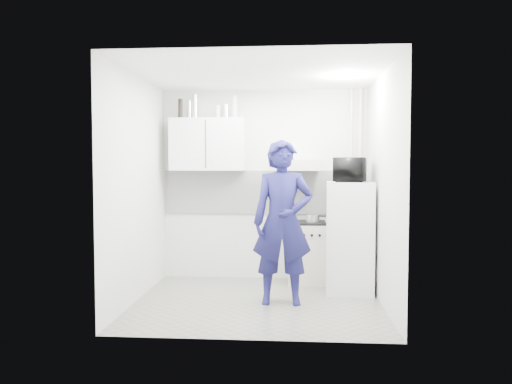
{
  "coord_description": "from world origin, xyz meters",
  "views": [
    {
      "loc": [
        0.4,
        -5.63,
        1.56
      ],
      "look_at": [
        -0.04,
        0.3,
        1.25
      ],
      "focal_mm": 35.0,
      "sensor_mm": 36.0,
      "label": 1
    }
  ],
  "objects": [
    {
      "name": "bottle_e",
      "position": [
        -0.38,
        1.07,
        2.35
      ],
      "size": [
        0.08,
        0.08,
        0.3
      ],
      "primitive_type": "cylinder",
      "color": "#B2B7BC",
      "rests_on": "upper_cabinet"
    },
    {
      "name": "saucepan",
      "position": [
        0.66,
        0.95,
        0.87
      ],
      "size": [
        0.17,
        0.17,
        0.1
      ],
      "primitive_type": "cylinder",
      "color": "silver",
      "rests_on": "stove_top"
    },
    {
      "name": "canister_a",
      "position": [
        -0.61,
        1.07,
        2.29
      ],
      "size": [
        0.07,
        0.07,
        0.18
      ],
      "primitive_type": "cylinder",
      "color": "#B2B7BC",
      "rests_on": "upper_cabinet"
    },
    {
      "name": "wall_right",
      "position": [
        1.4,
        0.0,
        1.3
      ],
      "size": [
        0.0,
        2.6,
        2.6
      ],
      "primitive_type": "plane",
      "rotation": [
        1.57,
        0.0,
        -1.57
      ],
      "color": "beige",
      "rests_on": "floor"
    },
    {
      "name": "floor",
      "position": [
        0.0,
        0.0,
        0.0
      ],
      "size": [
        2.8,
        2.8,
        0.0
      ],
      "primitive_type": "plane",
      "color": "#605E53",
      "rests_on": "ground"
    },
    {
      "name": "upper_cabinet",
      "position": [
        -0.75,
        1.07,
        1.85
      ],
      "size": [
        1.0,
        0.35,
        0.7
      ],
      "primitive_type": "cube",
      "color": "white",
      "rests_on": "wall_back"
    },
    {
      "name": "bottle_c",
      "position": [
        -0.92,
        1.07,
        2.36
      ],
      "size": [
        0.08,
        0.08,
        0.33
      ],
      "primitive_type": "cylinder",
      "color": "silver",
      "rests_on": "upper_cabinet"
    },
    {
      "name": "fridge",
      "position": [
        1.1,
        0.56,
        0.68
      ],
      "size": [
        0.6,
        0.6,
        1.37
      ],
      "primitive_type": "cube",
      "rotation": [
        0.0,
        0.0,
        -0.06
      ],
      "color": "white",
      "rests_on": "floor"
    },
    {
      "name": "backsplash",
      "position": [
        0.0,
        1.24,
        1.2
      ],
      "size": [
        2.74,
        0.03,
        0.6
      ],
      "primitive_type": "cube",
      "color": "white",
      "rests_on": "wall_back"
    },
    {
      "name": "wall_left",
      "position": [
        -1.4,
        0.0,
        1.3
      ],
      "size": [
        0.0,
        2.6,
        2.6
      ],
      "primitive_type": "plane",
      "rotation": [
        1.57,
        0.0,
        1.57
      ],
      "color": "beige",
      "rests_on": "floor"
    },
    {
      "name": "bottle_b",
      "position": [
        -1.0,
        1.07,
        2.32
      ],
      "size": [
        0.06,
        0.06,
        0.24
      ],
      "primitive_type": "cylinder",
      "color": "silver",
      "rests_on": "upper_cabinet"
    },
    {
      "name": "stove_top",
      "position": [
        0.59,
        1.0,
        0.81
      ],
      "size": [
        0.48,
        0.48,
        0.03
      ],
      "primitive_type": "cube",
      "color": "black",
      "rests_on": "stove"
    },
    {
      "name": "range_hood",
      "position": [
        0.45,
        1.0,
        1.57
      ],
      "size": [
        0.6,
        0.5,
        0.14
      ],
      "primitive_type": "cube",
      "color": "beige",
      "rests_on": "wall_back"
    },
    {
      "name": "person",
      "position": [
        0.29,
        -0.02,
        0.93
      ],
      "size": [
        0.69,
        0.47,
        1.86
      ],
      "primitive_type": "imported",
      "rotation": [
        0.0,
        0.0,
        0.04
      ],
      "color": "#171649",
      "rests_on": "floor"
    },
    {
      "name": "canister_b",
      "position": [
        -0.51,
        1.07,
        2.29
      ],
      "size": [
        0.1,
        0.1,
        0.18
      ],
      "primitive_type": "cylinder",
      "color": "silver",
      "rests_on": "upper_cabinet"
    },
    {
      "name": "pipe_b",
      "position": [
        1.18,
        1.17,
        1.3
      ],
      "size": [
        0.04,
        0.04,
        2.6
      ],
      "primitive_type": "cylinder",
      "color": "beige",
      "rests_on": "floor"
    },
    {
      "name": "pipe_a",
      "position": [
        1.3,
        1.17,
        1.3
      ],
      "size": [
        0.05,
        0.05,
        2.6
      ],
      "primitive_type": "cylinder",
      "color": "beige",
      "rests_on": "floor"
    },
    {
      "name": "microwave",
      "position": [
        1.1,
        0.56,
        1.51
      ],
      "size": [
        0.6,
        0.46,
        0.3
      ],
      "primitive_type": "imported",
      "rotation": [
        0.0,
        0.0,
        1.37
      ],
      "color": "black",
      "rests_on": "fridge"
    },
    {
      "name": "bottle_a",
      "position": [
        -1.12,
        1.07,
        2.33
      ],
      "size": [
        0.06,
        0.06,
        0.27
      ],
      "primitive_type": "cylinder",
      "color": "black",
      "rests_on": "upper_cabinet"
    },
    {
      "name": "ceiling",
      "position": [
        0.0,
        0.0,
        2.6
      ],
      "size": [
        2.8,
        2.8,
        0.0
      ],
      "primitive_type": "plane",
      "color": "white",
      "rests_on": "wall_back"
    },
    {
      "name": "wall_back",
      "position": [
        0.0,
        1.25,
        1.3
      ],
      "size": [
        2.8,
        0.0,
        2.8
      ],
      "primitive_type": "plane",
      "rotation": [
        1.57,
        0.0,
        0.0
      ],
      "color": "beige",
      "rests_on": "floor"
    },
    {
      "name": "stove",
      "position": [
        0.59,
        1.0,
        0.4
      ],
      "size": [
        0.5,
        0.5,
        0.79
      ],
      "primitive_type": "cube",
      "color": "beige",
      "rests_on": "floor"
    },
    {
      "name": "ceiling_spot_fixture",
      "position": [
        1.0,
        0.2,
        2.57
      ],
      "size": [
        0.1,
        0.1,
        0.02
      ],
      "primitive_type": "cylinder",
      "color": "white",
      "rests_on": "ceiling"
    }
  ]
}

